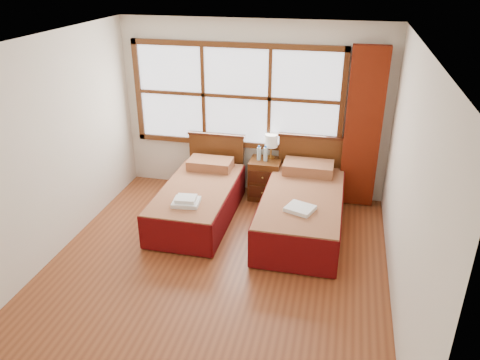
# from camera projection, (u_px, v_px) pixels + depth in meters

# --- Properties ---
(floor) EXTENTS (4.50, 4.50, 0.00)m
(floor) POSITION_uv_depth(u_px,v_px,m) (214.00, 270.00, 5.52)
(floor) COLOR brown
(floor) RESTS_ON ground
(ceiling) EXTENTS (4.50, 4.50, 0.00)m
(ceiling) POSITION_uv_depth(u_px,v_px,m) (208.00, 44.00, 4.41)
(ceiling) COLOR white
(ceiling) RESTS_ON wall_back
(wall_back) EXTENTS (4.00, 0.00, 4.00)m
(wall_back) POSITION_uv_depth(u_px,v_px,m) (253.00, 110.00, 6.94)
(wall_back) COLOR silver
(wall_back) RESTS_ON floor
(wall_left) EXTENTS (0.00, 4.50, 4.50)m
(wall_left) POSITION_uv_depth(u_px,v_px,m) (44.00, 154.00, 5.36)
(wall_left) COLOR silver
(wall_left) RESTS_ON floor
(wall_right) EXTENTS (0.00, 4.50, 4.50)m
(wall_right) POSITION_uv_depth(u_px,v_px,m) (408.00, 189.00, 4.56)
(wall_right) COLOR silver
(wall_right) RESTS_ON floor
(window) EXTENTS (3.16, 0.06, 1.56)m
(window) POSITION_uv_depth(u_px,v_px,m) (236.00, 96.00, 6.87)
(window) COLOR white
(window) RESTS_ON wall_back
(curtain) EXTENTS (0.50, 0.16, 2.30)m
(curtain) POSITION_uv_depth(u_px,v_px,m) (363.00, 129.00, 6.55)
(curtain) COLOR maroon
(curtain) RESTS_ON wall_back
(bed_left) EXTENTS (0.96, 1.98, 0.92)m
(bed_left) POSITION_uv_depth(u_px,v_px,m) (199.00, 199.00, 6.56)
(bed_left) COLOR #431D0E
(bed_left) RESTS_ON floor
(bed_right) EXTENTS (1.04, 2.06, 1.01)m
(bed_right) POSITION_uv_depth(u_px,v_px,m) (302.00, 208.00, 6.26)
(bed_right) COLOR #431D0E
(bed_right) RESTS_ON floor
(nightstand) EXTENTS (0.46, 0.46, 0.61)m
(nightstand) POSITION_uv_depth(u_px,v_px,m) (265.00, 179.00, 7.09)
(nightstand) COLOR #562C12
(nightstand) RESTS_ON floor
(towels_left) EXTENTS (0.36, 0.33, 0.10)m
(towels_left) POSITION_uv_depth(u_px,v_px,m) (186.00, 201.00, 5.96)
(towels_left) COLOR white
(towels_left) RESTS_ON bed_left
(towels_right) EXTENTS (0.40, 0.38, 0.05)m
(towels_right) POSITION_uv_depth(u_px,v_px,m) (300.00, 209.00, 5.72)
(towels_right) COLOR white
(towels_right) RESTS_ON bed_right
(lamp) EXTENTS (0.19, 0.19, 0.37)m
(lamp) POSITION_uv_depth(u_px,v_px,m) (271.00, 141.00, 6.94)
(lamp) COLOR gold
(lamp) RESTS_ON nightstand
(bottle_near) EXTENTS (0.06, 0.06, 0.23)m
(bottle_near) POSITION_uv_depth(u_px,v_px,m) (259.00, 153.00, 6.94)
(bottle_near) COLOR #BCE2F2
(bottle_near) RESTS_ON nightstand
(bottle_far) EXTENTS (0.06, 0.06, 0.23)m
(bottle_far) POSITION_uv_depth(u_px,v_px,m) (265.00, 154.00, 6.91)
(bottle_far) COLOR #BCE2F2
(bottle_far) RESTS_ON nightstand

